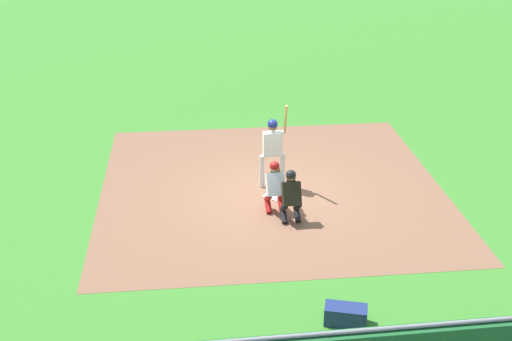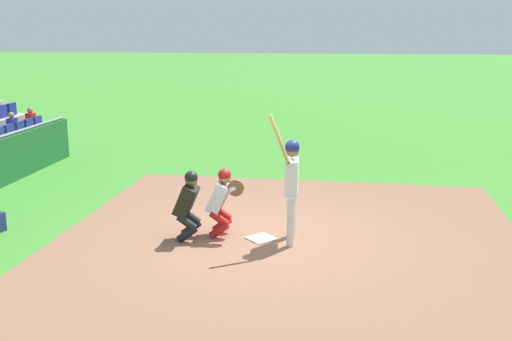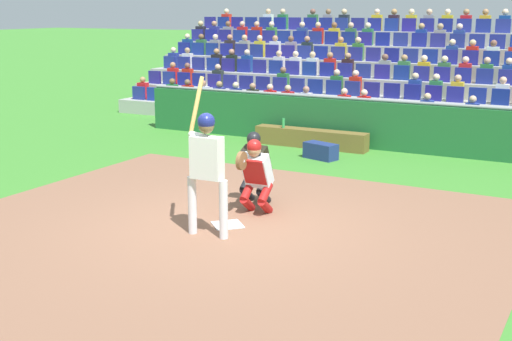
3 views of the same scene
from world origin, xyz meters
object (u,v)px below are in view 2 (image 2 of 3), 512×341
at_px(batter_at_plate, 291,179).
at_px(home_plate_umpire, 188,202).
at_px(home_plate_marker, 261,238).
at_px(catcher_crouching, 222,198).

xyz_separation_m(batter_at_plate, home_plate_umpire, (0.16, -1.83, -0.46)).
bearing_deg(home_plate_marker, catcher_crouching, -97.42).
relative_size(batter_at_plate, catcher_crouching, 1.81).
relative_size(home_plate_marker, batter_at_plate, 0.19).
bearing_deg(catcher_crouching, home_plate_marker, 82.58).
distance_m(home_plate_marker, home_plate_umpire, 1.47).
bearing_deg(home_plate_umpire, batter_at_plate, 94.89).
relative_size(home_plate_marker, home_plate_umpire, 0.34).
distance_m(batter_at_plate, home_plate_umpire, 1.89).
relative_size(catcher_crouching, home_plate_umpire, 0.99).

